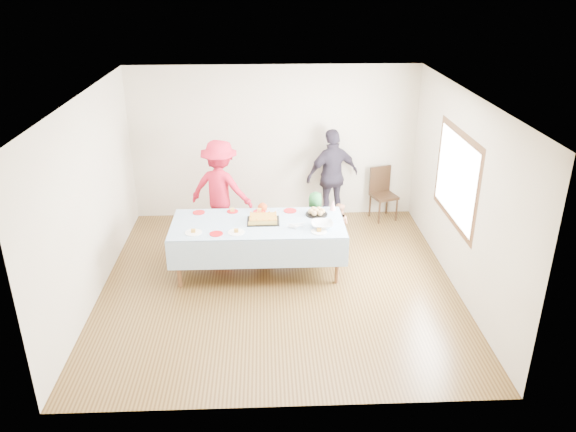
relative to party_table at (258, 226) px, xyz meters
name	(u,v)px	position (x,y,z in m)	size (l,w,h in m)	color
ground	(279,283)	(0.29, -0.39, -0.72)	(5.00, 5.00, 0.00)	#432B13
room_walls	(282,166)	(0.34, -0.39, 1.05)	(5.04, 5.04, 2.72)	#BFB09C
party_table	(258,226)	(0.00, 0.00, 0.00)	(2.50, 1.10, 0.78)	brown
birthday_cake	(263,219)	(0.08, 0.04, 0.09)	(0.47, 0.36, 0.08)	black
rolls_tray	(317,212)	(0.88, 0.25, 0.10)	(0.33, 0.33, 0.10)	black
punch_bowl	(322,225)	(0.92, -0.19, 0.09)	(0.32, 0.32, 0.08)	silver
party_hat	(333,205)	(1.14, 0.43, 0.14)	(0.10, 0.10, 0.17)	white
fork_pile	(296,226)	(0.54, -0.20, 0.09)	(0.24, 0.18, 0.07)	white
plate_red_far_a	(199,212)	(-0.89, 0.40, 0.06)	(0.18, 0.18, 0.01)	red
plate_red_far_b	(232,211)	(-0.39, 0.42, 0.06)	(0.17, 0.17, 0.01)	red
plate_red_far_c	(259,212)	(0.02, 0.39, 0.06)	(0.19, 0.19, 0.01)	red
plate_red_far_d	(290,211)	(0.49, 0.41, 0.06)	(0.20, 0.20, 0.01)	red
plate_red_near	(216,234)	(-0.57, -0.35, 0.06)	(0.19, 0.19, 0.01)	red
plate_white_left	(193,233)	(-0.89, -0.30, 0.06)	(0.24, 0.24, 0.01)	white
plate_white_mid	(236,232)	(-0.30, -0.32, 0.06)	(0.23, 0.23, 0.01)	white
plate_white_right	(319,232)	(0.86, -0.34, 0.06)	(0.22, 0.22, 0.01)	white
dining_chair	(382,190)	(2.21, 1.89, -0.20)	(0.51, 0.51, 0.94)	black
toddler_left	(263,229)	(0.07, 0.51, -0.28)	(0.32, 0.21, 0.89)	#BE4417
toddler_mid	(315,220)	(0.91, 0.78, -0.26)	(0.45, 0.29, 0.93)	#256F32
toddler_right	(338,225)	(1.28, 0.74, -0.35)	(0.36, 0.28, 0.75)	tan
adult_left	(221,189)	(-0.62, 1.26, 0.10)	(1.07, 0.61, 1.66)	red
adult_right	(332,176)	(1.29, 1.81, 0.11)	(0.98, 0.41, 1.67)	#2E2837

